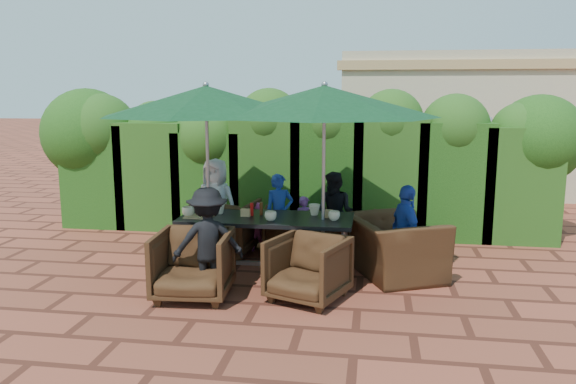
# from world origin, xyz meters

# --- Properties ---
(ground) EXTENTS (80.00, 80.00, 0.00)m
(ground) POSITION_xyz_m (0.00, 0.00, 0.00)
(ground) COLOR brown
(ground) RESTS_ON ground
(dining_table) EXTENTS (2.21, 0.90, 0.75)m
(dining_table) POSITION_xyz_m (-0.10, -0.01, 0.67)
(dining_table) COLOR black
(dining_table) RESTS_ON ground
(umbrella_left) EXTENTS (2.71, 2.71, 2.46)m
(umbrella_left) POSITION_xyz_m (-0.86, -0.02, 2.21)
(umbrella_left) COLOR gray
(umbrella_left) RESTS_ON ground
(umbrella_right) EXTENTS (2.80, 2.80, 2.46)m
(umbrella_right) POSITION_xyz_m (0.63, -0.06, 2.21)
(umbrella_right) COLOR gray
(umbrella_right) RESTS_ON ground
(chair_far_left) EXTENTS (0.93, 0.88, 0.87)m
(chair_far_left) POSITION_xyz_m (-0.87, 0.82, 0.43)
(chair_far_left) COLOR black
(chair_far_left) RESTS_ON ground
(chair_far_mid) EXTENTS (0.78, 0.74, 0.73)m
(chair_far_mid) POSITION_xyz_m (0.02, 1.00, 0.36)
(chair_far_mid) COLOR black
(chair_far_mid) RESTS_ON ground
(chair_far_right) EXTENTS (0.89, 0.87, 0.73)m
(chair_far_right) POSITION_xyz_m (0.86, 1.03, 0.36)
(chair_far_right) COLOR black
(chair_far_right) RESTS_ON ground
(chair_near_left) EXTENTS (0.89, 0.84, 0.86)m
(chair_near_left) POSITION_xyz_m (-0.76, -1.02, 0.43)
(chair_near_left) COLOR black
(chair_near_left) RESTS_ON ground
(chair_near_right) EXTENTS (1.00, 0.97, 0.80)m
(chair_near_right) POSITION_xyz_m (0.54, -0.89, 0.40)
(chair_near_right) COLOR black
(chair_near_right) RESTS_ON ground
(chair_end_right) EXTENTS (1.17, 1.38, 1.02)m
(chair_end_right) POSITION_xyz_m (1.53, 0.10, 0.51)
(chair_end_right) COLOR black
(chair_end_right) RESTS_ON ground
(adult_far_left) EXTENTS (0.74, 0.53, 1.38)m
(adult_far_left) POSITION_xyz_m (-1.05, 0.92, 0.69)
(adult_far_left) COLOR silver
(adult_far_left) RESTS_ON ground
(adult_far_mid) EXTENTS (0.52, 0.48, 1.16)m
(adult_far_mid) POSITION_xyz_m (-0.10, 0.98, 0.58)
(adult_far_mid) COLOR #1E3FA2
(adult_far_mid) RESTS_ON ground
(adult_far_right) EXTENTS (0.67, 0.55, 1.20)m
(adult_far_right) POSITION_xyz_m (0.71, 1.02, 0.60)
(adult_far_right) COLOR black
(adult_far_right) RESTS_ON ground
(adult_near_left) EXTENTS (0.89, 0.63, 1.26)m
(adult_near_left) POSITION_xyz_m (-0.62, -0.88, 0.63)
(adult_near_left) COLOR black
(adult_near_left) RESTS_ON ground
(adult_end_right) EXTENTS (0.58, 0.79, 1.21)m
(adult_end_right) POSITION_xyz_m (1.66, -0.03, 0.61)
(adult_end_right) COLOR #1E3FA2
(adult_end_right) RESTS_ON ground
(child_left) EXTENTS (0.28, 0.23, 0.73)m
(child_left) POSITION_xyz_m (-0.43, 0.96, 0.37)
(child_left) COLOR #E551A9
(child_left) RESTS_ON ground
(child_right) EXTENTS (0.37, 0.33, 0.83)m
(child_right) POSITION_xyz_m (0.26, 1.05, 0.41)
(child_right) COLOR #8A4597
(child_right) RESTS_ON ground
(pedestrian_a) EXTENTS (1.86, 0.88, 1.91)m
(pedestrian_a) POSITION_xyz_m (1.55, 4.09, 0.96)
(pedestrian_a) COLOR green
(pedestrian_a) RESTS_ON ground
(pedestrian_b) EXTENTS (0.98, 0.71, 1.84)m
(pedestrian_b) POSITION_xyz_m (2.38, 4.52, 0.92)
(pedestrian_b) COLOR #E551A9
(pedestrian_b) RESTS_ON ground
(pedestrian_c) EXTENTS (1.25, 1.29, 1.92)m
(pedestrian_c) POSITION_xyz_m (3.22, 4.39, 0.96)
(pedestrian_c) COLOR gray
(pedestrian_c) RESTS_ON ground
(cup_a) EXTENTS (0.16, 0.16, 0.13)m
(cup_a) POSITION_xyz_m (-1.10, -0.14, 0.81)
(cup_a) COLOR beige
(cup_a) RESTS_ON dining_table
(cup_b) EXTENTS (0.15, 0.15, 0.14)m
(cup_b) POSITION_xyz_m (-0.75, 0.07, 0.82)
(cup_b) COLOR beige
(cup_b) RESTS_ON dining_table
(cup_c) EXTENTS (0.15, 0.15, 0.12)m
(cup_c) POSITION_xyz_m (-0.01, -0.23, 0.81)
(cup_c) COLOR beige
(cup_c) RESTS_ON dining_table
(cup_d) EXTENTS (0.15, 0.15, 0.14)m
(cup_d) POSITION_xyz_m (0.49, 0.18, 0.82)
(cup_d) COLOR beige
(cup_d) RESTS_ON dining_table
(cup_e) EXTENTS (0.15, 0.15, 0.12)m
(cup_e) POSITION_xyz_m (0.77, -0.09, 0.81)
(cup_e) COLOR beige
(cup_e) RESTS_ON dining_table
(ketchup_bottle) EXTENTS (0.04, 0.04, 0.17)m
(ketchup_bottle) POSITION_xyz_m (-0.30, 0.01, 0.83)
(ketchup_bottle) COLOR #B20C0A
(ketchup_bottle) RESTS_ON dining_table
(sauce_bottle) EXTENTS (0.04, 0.04, 0.17)m
(sauce_bottle) POSITION_xyz_m (-0.19, 0.07, 0.83)
(sauce_bottle) COLOR #4C230C
(sauce_bottle) RESTS_ON dining_table
(serving_tray) EXTENTS (0.35, 0.25, 0.02)m
(serving_tray) POSITION_xyz_m (-0.95, -0.18, 0.76)
(serving_tray) COLOR #A88051
(serving_tray) RESTS_ON dining_table
(number_block_left) EXTENTS (0.12, 0.06, 0.10)m
(number_block_left) POSITION_xyz_m (-0.37, -0.03, 0.80)
(number_block_left) COLOR tan
(number_block_left) RESTS_ON dining_table
(number_block_right) EXTENTS (0.12, 0.06, 0.10)m
(number_block_right) POSITION_xyz_m (0.68, 0.06, 0.80)
(number_block_right) COLOR tan
(number_block_right) RESTS_ON dining_table
(hedge_wall) EXTENTS (9.10, 1.60, 2.40)m
(hedge_wall) POSITION_xyz_m (-0.26, 2.32, 1.32)
(hedge_wall) COLOR #163A0F
(hedge_wall) RESTS_ON ground
(building) EXTENTS (6.20, 3.08, 3.20)m
(building) POSITION_xyz_m (3.50, 6.99, 1.61)
(building) COLOR #BCAA8C
(building) RESTS_ON ground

